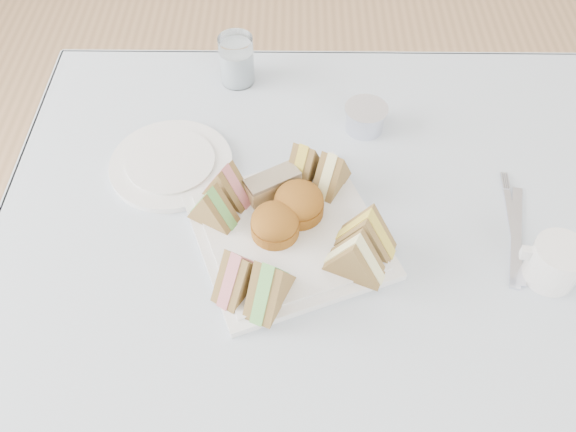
{
  "coord_description": "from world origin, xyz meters",
  "views": [
    {
      "loc": [
        -0.06,
        -0.47,
        1.47
      ],
      "look_at": [
        -0.07,
        0.07,
        0.8
      ],
      "focal_mm": 38.0,
      "sensor_mm": 36.0,
      "label": 1
    }
  ],
  "objects_px": {
    "water_glass": "(237,60)",
    "creamer_jug": "(555,263)",
    "table": "(323,383)",
    "serving_plate": "(288,235)"
  },
  "relations": [
    {
      "from": "water_glass",
      "to": "creamer_jug",
      "type": "relative_size",
      "value": 1.25
    },
    {
      "from": "table",
      "to": "creamer_jug",
      "type": "height_order",
      "value": "creamer_jug"
    },
    {
      "from": "creamer_jug",
      "to": "table",
      "type": "bearing_deg",
      "value": -170.06
    },
    {
      "from": "table",
      "to": "creamer_jug",
      "type": "bearing_deg",
      "value": 0.3
    },
    {
      "from": "table",
      "to": "creamer_jug",
      "type": "xyz_separation_m",
      "value": [
        0.3,
        0.0,
        0.41
      ]
    },
    {
      "from": "table",
      "to": "water_glass",
      "type": "distance_m",
      "value": 0.62
    },
    {
      "from": "table",
      "to": "water_glass",
      "type": "xyz_separation_m",
      "value": [
        -0.16,
        0.42,
        0.42
      ]
    },
    {
      "from": "table",
      "to": "water_glass",
      "type": "bearing_deg",
      "value": 111.04
    },
    {
      "from": "creamer_jug",
      "to": "serving_plate",
      "type": "bearing_deg",
      "value": 179.79
    },
    {
      "from": "serving_plate",
      "to": "creamer_jug",
      "type": "xyz_separation_m",
      "value": [
        0.37,
        -0.06,
        0.03
      ]
    }
  ]
}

